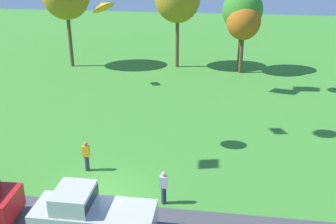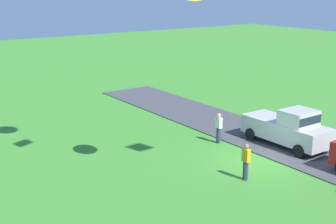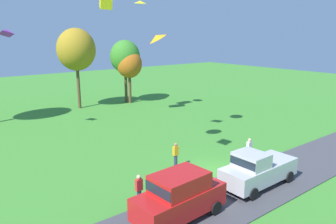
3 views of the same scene
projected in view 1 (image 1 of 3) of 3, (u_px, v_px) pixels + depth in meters
ground_plane at (98, 196)px, 19.12m from camera, size 120.00×120.00×0.00m
car_pickup_near_entrance at (90, 213)px, 16.10m from camera, size 5.01×2.07×2.14m
person_on_lawn at (86, 156)px, 21.03m from camera, size 0.36×0.24×1.71m
person_beside_suv at (164, 187)px, 18.27m from camera, size 0.36×0.24×1.71m
tree_far_right at (243, 11)px, 36.71m from camera, size 3.74×3.74×7.91m
tree_lone_near at (244, 22)px, 36.36m from camera, size 3.18×3.18×6.71m
kite_delta_over_trees at (103, 5)px, 20.58m from camera, size 1.71×1.72×0.88m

